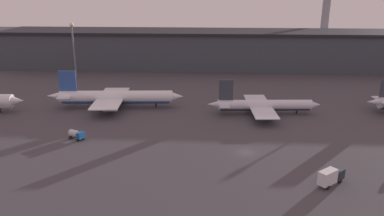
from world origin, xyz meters
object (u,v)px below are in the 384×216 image
at_px(service_vehicle_2, 331,176).
at_px(airplane_1, 115,97).
at_px(airplane_2, 263,105).
at_px(control_tower, 326,7).
at_px(service_vehicle_3, 76,134).

bearing_deg(service_vehicle_2, airplane_1, 100.03).
xyz_separation_m(airplane_2, control_tower, (46.78, 104.97, 26.19)).
distance_m(service_vehicle_3, control_tower, 166.89).
xyz_separation_m(airplane_2, service_vehicle_2, (8.62, -46.38, -0.95)).
bearing_deg(control_tower, airplane_2, -114.02).
bearing_deg(airplane_2, control_tower, 62.07).
distance_m(airplane_2, control_tower, 117.87).
height_order(airplane_2, control_tower, control_tower).
bearing_deg(airplane_1, service_vehicle_3, -100.84).
relative_size(airplane_2, service_vehicle_3, 7.47).
distance_m(airplane_1, service_vehicle_2, 77.79).
xyz_separation_m(service_vehicle_3, control_tower, (100.97, 129.96, 27.71)).
relative_size(service_vehicle_2, service_vehicle_3, 1.33).
bearing_deg(service_vehicle_2, airplane_2, 60.88).
bearing_deg(airplane_2, service_vehicle_3, -159.15).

